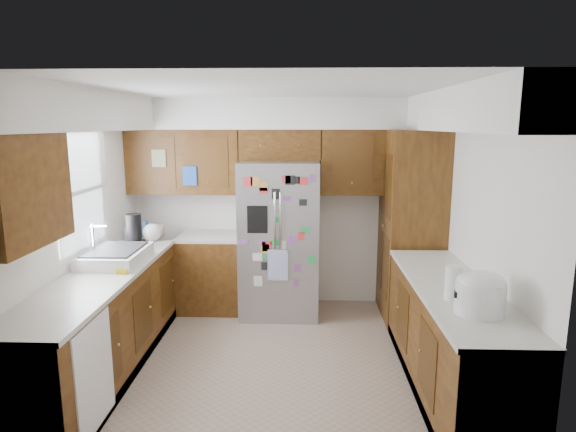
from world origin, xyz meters
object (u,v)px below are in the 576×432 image
object	(u,v)px
pantry	(411,226)
fridge	(280,239)
paper_towel	(453,283)
rice_cooker	(480,292)

from	to	relation	value
pantry	fridge	size ratio (longest dim) A/B	1.19
paper_towel	pantry	bearing A→B (deg)	86.79
pantry	rice_cooker	distance (m)	2.19
fridge	pantry	bearing A→B (deg)	-2.05
fridge	paper_towel	size ratio (longest dim) A/B	6.90
pantry	paper_towel	world-z (taller)	pantry
rice_cooker	paper_towel	xyz separation A→B (m)	(-0.11, 0.26, -0.02)
pantry	paper_towel	size ratio (longest dim) A/B	8.24
paper_towel	fridge	bearing A→B (deg)	124.97
pantry	fridge	xyz separation A→B (m)	(-1.50, 0.05, -0.17)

